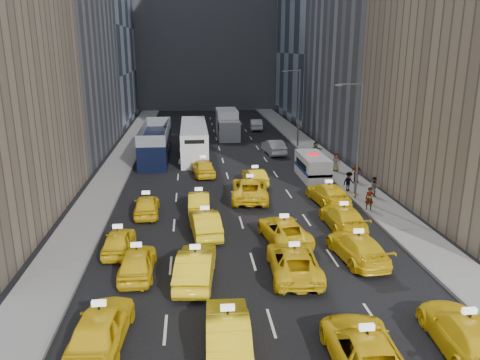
# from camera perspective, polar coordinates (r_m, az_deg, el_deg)

# --- Properties ---
(ground) EXTENTS (160.00, 160.00, 0.00)m
(ground) POSITION_cam_1_polar(r_m,az_deg,el_deg) (24.41, 2.21, -11.94)
(ground) COLOR black
(ground) RESTS_ON ground
(sidewalk_west) EXTENTS (3.00, 90.00, 0.15)m
(sidewalk_west) POSITION_cam_1_polar(r_m,az_deg,el_deg) (48.27, -14.57, 1.83)
(sidewalk_west) COLOR gray
(sidewalk_west) RESTS_ON ground
(sidewalk_east) EXTENTS (3.00, 90.00, 0.15)m
(sidewalk_east) POSITION_cam_1_polar(r_m,az_deg,el_deg) (49.64, 10.16, 2.48)
(sidewalk_east) COLOR gray
(sidewalk_east) RESTS_ON ground
(curb_west) EXTENTS (0.15, 90.00, 0.18)m
(curb_west) POSITION_cam_1_polar(r_m,az_deg,el_deg) (48.07, -12.87, 1.90)
(curb_west) COLOR slate
(curb_west) RESTS_ON ground
(curb_east) EXTENTS (0.15, 90.00, 0.18)m
(curb_east) POSITION_cam_1_polar(r_m,az_deg,el_deg) (49.25, 8.53, 2.46)
(curb_east) COLOR slate
(curb_east) RESTS_ON ground
(streetlight_near) EXTENTS (2.15, 0.22, 9.00)m
(streetlight_near) POSITION_cam_1_polar(r_m,az_deg,el_deg) (36.15, 14.14, 5.11)
(streetlight_near) COLOR #595B60
(streetlight_near) RESTS_ON ground
(streetlight_far) EXTENTS (2.15, 0.22, 9.00)m
(streetlight_far) POSITION_cam_1_polar(r_m,az_deg,el_deg) (55.15, 7.07, 9.05)
(streetlight_far) COLOR #595B60
(streetlight_far) RESTS_ON ground
(taxi_0) EXTENTS (2.33, 4.95, 1.64)m
(taxi_0) POSITION_cam_1_polar(r_m,az_deg,el_deg) (20.01, -16.58, -16.76)
(taxi_0) COLOR yellow
(taxi_0) RESTS_ON ground
(taxi_1) EXTENTS (1.83, 4.83, 1.57)m
(taxi_1) POSITION_cam_1_polar(r_m,az_deg,el_deg) (19.09, -1.51, -17.87)
(taxi_1) COLOR yellow
(taxi_1) RESTS_ON ground
(taxi_2) EXTENTS (2.64, 5.41, 1.48)m
(taxi_2) POSITION_cam_1_polar(r_m,az_deg,el_deg) (18.73, 14.98, -19.40)
(taxi_2) COLOR yellow
(taxi_2) RESTS_ON ground
(taxi_3) EXTENTS (2.69, 5.58, 1.57)m
(taxi_3) POSITION_cam_1_polar(r_m,az_deg,el_deg) (20.81, 25.83, -16.53)
(taxi_3) COLOR yellow
(taxi_3) RESTS_ON ground
(taxi_4) EXTENTS (1.77, 4.35, 1.48)m
(taxi_4) POSITION_cam_1_polar(r_m,az_deg,el_deg) (25.01, -12.41, -9.72)
(taxi_4) COLOR yellow
(taxi_4) RESTS_ON ground
(taxi_5) EXTENTS (2.30, 5.16, 1.65)m
(taxi_5) POSITION_cam_1_polar(r_m,az_deg,el_deg) (23.93, -5.43, -10.39)
(taxi_5) COLOR yellow
(taxi_5) RESTS_ON ground
(taxi_6) EXTENTS (2.80, 5.48, 1.48)m
(taxi_6) POSITION_cam_1_polar(r_m,az_deg,el_deg) (24.66, 6.57, -9.80)
(taxi_6) COLOR yellow
(taxi_6) RESTS_ON ground
(taxi_7) EXTENTS (2.58, 5.31, 1.49)m
(taxi_7) POSITION_cam_1_polar(r_m,az_deg,el_deg) (26.88, 14.12, -7.95)
(taxi_7) COLOR yellow
(taxi_7) RESTS_ON ground
(taxi_8) EXTENTS (1.68, 4.01, 1.36)m
(taxi_8) POSITION_cam_1_polar(r_m,az_deg,el_deg) (27.93, -14.57, -7.21)
(taxi_8) COLOR yellow
(taxi_8) RESTS_ON ground
(taxi_9) EXTENTS (2.10, 4.86, 1.56)m
(taxi_9) POSITION_cam_1_polar(r_m,az_deg,el_deg) (29.51, -4.28, -5.23)
(taxi_9) COLOR yellow
(taxi_9) RESTS_ON ground
(taxi_10) EXTENTS (2.95, 5.29, 1.40)m
(taxi_10) POSITION_cam_1_polar(r_m,az_deg,el_deg) (28.65, 5.37, -6.09)
(taxi_10) COLOR yellow
(taxi_10) RESTS_ON ground
(taxi_11) EXTENTS (2.13, 5.15, 1.49)m
(taxi_11) POSITION_cam_1_polar(r_m,az_deg,el_deg) (31.17, 12.46, -4.46)
(taxi_11) COLOR yellow
(taxi_11) RESTS_ON ground
(taxi_12) EXTENTS (1.84, 4.26, 1.43)m
(taxi_12) POSITION_cam_1_polar(r_m,az_deg,el_deg) (33.44, -11.32, -3.04)
(taxi_12) COLOR yellow
(taxi_12) RESTS_ON ground
(taxi_13) EXTENTS (1.56, 4.25, 1.39)m
(taxi_13) POSITION_cam_1_polar(r_m,az_deg,el_deg) (33.85, -5.02, -2.59)
(taxi_13) COLOR yellow
(taxi_13) RESTS_ON ground
(taxi_14) EXTENTS (3.38, 6.19, 1.64)m
(taxi_14) POSITION_cam_1_polar(r_m,az_deg,el_deg) (36.24, 1.21, -1.06)
(taxi_14) COLOR yellow
(taxi_14) RESTS_ON ground
(taxi_15) EXTENTS (2.63, 5.40, 1.51)m
(taxi_15) POSITION_cam_1_polar(r_m,az_deg,el_deg) (35.80, 10.70, -1.66)
(taxi_15) COLOR yellow
(taxi_15) RESTS_ON ground
(taxi_16) EXTENTS (2.37, 4.77, 1.56)m
(taxi_16) POSITION_cam_1_polar(r_m,az_deg,el_deg) (42.95, -4.51, 1.55)
(taxi_16) COLOR yellow
(taxi_16) RESTS_ON ground
(taxi_17) EXTENTS (1.94, 4.17, 1.32)m
(taxi_17) POSITION_cam_1_polar(r_m,az_deg,el_deg) (40.24, 1.82, 0.43)
(taxi_17) COLOR yellow
(taxi_17) RESTS_ON ground
(nypd_van) EXTENTS (2.33, 5.51, 2.33)m
(nypd_van) POSITION_cam_1_polar(r_m,az_deg,el_deg) (42.25, 8.82, 1.55)
(nypd_van) COLOR silver
(nypd_van) RESTS_ON ground
(double_decker) EXTENTS (4.28, 12.32, 3.51)m
(double_decker) POSITION_cam_1_polar(r_m,az_deg,el_deg) (50.05, -10.26, 4.53)
(double_decker) COLOR black
(double_decker) RESTS_ON ground
(city_bus) EXTENTS (3.71, 13.17, 3.36)m
(city_bus) POSITION_cam_1_polar(r_m,az_deg,el_deg) (51.08, -5.63, 4.85)
(city_bus) COLOR white
(city_bus) RESTS_ON ground
(box_truck) EXTENTS (2.68, 7.73, 3.53)m
(box_truck) POSITION_cam_1_polar(r_m,az_deg,el_deg) (61.24, -1.54, 6.84)
(box_truck) COLOR white
(box_truck) RESTS_ON ground
(misc_car_0) EXTENTS (2.14, 4.98, 1.60)m
(misc_car_0) POSITION_cam_1_polar(r_m,az_deg,el_deg) (51.73, 4.14, 4.05)
(misc_car_0) COLOR #A9ACB1
(misc_car_0) RESTS_ON ground
(misc_car_1) EXTENTS (3.19, 5.79, 1.54)m
(misc_car_1) POSITION_cam_1_polar(r_m,az_deg,el_deg) (62.21, -9.81, 5.84)
(misc_car_1) COLOR black
(misc_car_1) RESTS_ON ground
(misc_car_2) EXTENTS (2.15, 5.20, 1.50)m
(misc_car_2) POSITION_cam_1_polar(r_m,az_deg,el_deg) (67.90, -1.92, 6.89)
(misc_car_2) COLOR slate
(misc_car_2) RESTS_ON ground
(misc_car_3) EXTENTS (2.32, 5.05, 1.68)m
(misc_car_3) POSITION_cam_1_polar(r_m,az_deg,el_deg) (66.24, -5.31, 6.67)
(misc_car_3) COLOR black
(misc_car_3) RESTS_ON ground
(misc_car_4) EXTENTS (1.90, 4.72, 1.53)m
(misc_car_4) POSITION_cam_1_polar(r_m,az_deg,el_deg) (67.20, 1.95, 6.80)
(misc_car_4) COLOR #A5A6AC
(misc_car_4) RESTS_ON ground
(pedestrian_0) EXTENTS (0.68, 0.52, 1.65)m
(pedestrian_0) POSITION_cam_1_polar(r_m,az_deg,el_deg) (34.61, 15.51, -2.21)
(pedestrian_0) COLOR gray
(pedestrian_0) RESTS_ON sidewalk_east
(pedestrian_1) EXTENTS (0.83, 0.54, 1.58)m
(pedestrian_1) POSITION_cam_1_polar(r_m,az_deg,el_deg) (37.70, 16.07, -0.83)
(pedestrian_1) COLOR gray
(pedestrian_1) RESTS_ON sidewalk_east
(pedestrian_2) EXTENTS (1.12, 0.77, 1.60)m
(pedestrian_2) POSITION_cam_1_polar(r_m,az_deg,el_deg) (38.66, 13.11, -0.19)
(pedestrian_2) COLOR gray
(pedestrian_2) RESTS_ON sidewalk_east
(pedestrian_3) EXTENTS (1.07, 0.59, 1.74)m
(pedestrian_3) POSITION_cam_1_polar(r_m,az_deg,el_deg) (41.33, 13.99, 0.89)
(pedestrian_3) COLOR gray
(pedestrian_3) RESTS_ON sidewalk_east
(pedestrian_4) EXTENTS (0.89, 0.57, 1.70)m
(pedestrian_4) POSITION_cam_1_polar(r_m,az_deg,el_deg) (44.74, 11.61, 2.14)
(pedestrian_4) COLOR gray
(pedestrian_4) RESTS_ON sidewalk_east
(pedestrian_5) EXTENTS (1.64, 0.76, 1.70)m
(pedestrian_5) POSITION_cam_1_polar(r_m,az_deg,el_deg) (49.61, 9.18, 3.61)
(pedestrian_5) COLOR gray
(pedestrian_5) RESTS_ON sidewalk_east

